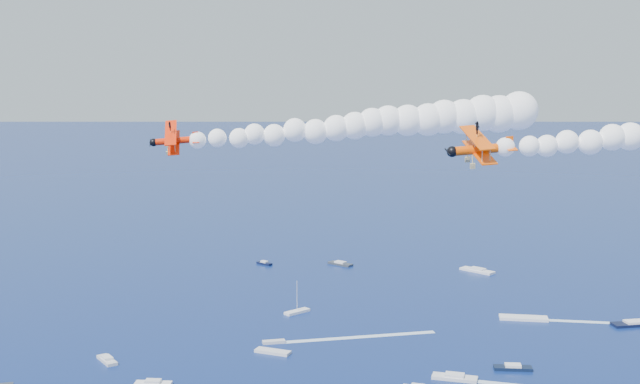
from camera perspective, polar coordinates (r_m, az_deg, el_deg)
The scene contains 5 objects.
biplane_lead at distance 101.17m, azimuth 10.93°, elevation 2.87°, with size 8.11×9.10×5.48m, color #FF5205, non-canonical shape.
biplane_trail at distance 112.71m, azimuth -9.80°, elevation 3.46°, with size 6.52×7.31×4.40m, color #FF2705, non-canonical shape.
smoke_trail_trail at distance 114.12m, azimuth 2.90°, elevation 4.58°, with size 40.05×32.74×9.10m, color white, non-canonical shape.
spectator_boats at distance 193.56m, azimuth 10.46°, elevation -11.44°, with size 204.79×156.20×0.70m.
boat_wakes at distance 199.12m, azimuth 19.90°, elevation -11.34°, with size 167.51×67.26×0.04m.
Camera 1 is at (55.34, -74.33, 66.14)m, focal length 47.07 mm.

